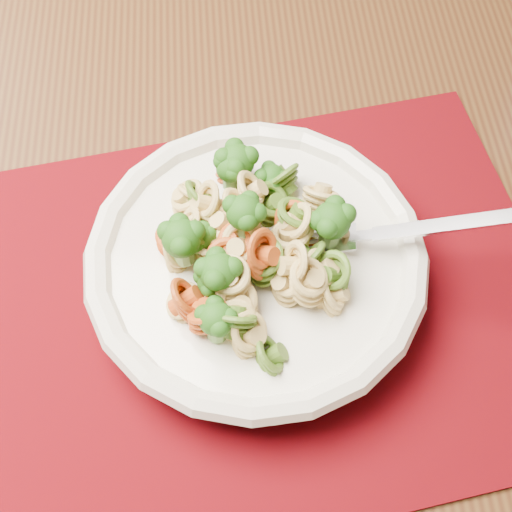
{
  "coord_description": "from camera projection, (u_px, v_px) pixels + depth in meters",
  "views": [
    {
      "loc": [
        0.65,
        -0.7,
        1.2
      ],
      "look_at": [
        0.64,
        -0.44,
        0.76
      ],
      "focal_mm": 50.0,
      "sensor_mm": 36.0,
      "label": 1
    }
  ],
  "objects": [
    {
      "name": "dining_table",
      "position": [
        203.0,
        224.0,
        0.68
      ],
      "size": [
        1.55,
        1.08,
        0.72
      ],
      "rotation": [
        0.0,
        0.0,
        0.09
      ],
      "color": "#492E14",
      "rests_on": "ground"
    },
    {
      "name": "fork",
      "position": [
        339.0,
        239.0,
        0.51
      ],
      "size": [
        0.18,
        0.03,
        0.08
      ],
      "primitive_type": null,
      "rotation": [
        0.0,
        -0.35,
        -0.05
      ],
      "color": "silver",
      "rests_on": "pasta_bowl"
    },
    {
      "name": "pasta_bowl",
      "position": [
        256.0,
        264.0,
        0.52
      ],
      "size": [
        0.25,
        0.25,
        0.05
      ],
      "color": "silver",
      "rests_on": "placemat"
    },
    {
      "name": "pasta_broccoli_heap",
      "position": [
        256.0,
        252.0,
        0.5
      ],
      "size": [
        0.21,
        0.21,
        0.06
      ],
      "primitive_type": null,
      "color": "tan",
      "rests_on": "pasta_bowl"
    },
    {
      "name": "placemat",
      "position": [
        266.0,
        302.0,
        0.53
      ],
      "size": [
        0.5,
        0.43,
        0.0
      ],
      "primitive_type": "cube",
      "rotation": [
        0.0,
        0.0,
        0.25
      ],
      "color": "#510303",
      "rests_on": "dining_table"
    }
  ]
}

